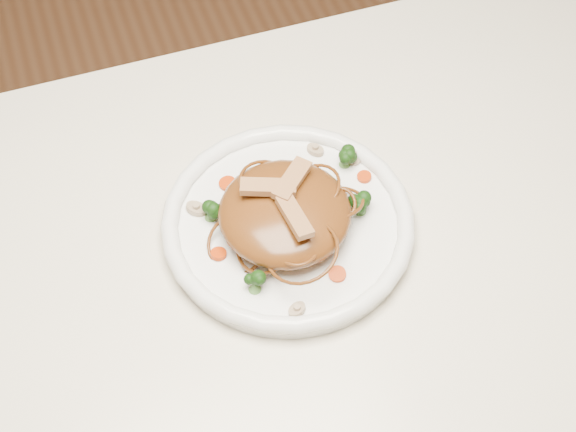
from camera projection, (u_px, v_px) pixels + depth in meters
name	position (u px, v px, depth m)	size (l,w,h in m)	color
table	(267.00, 337.00, 1.01)	(1.20, 0.80, 0.75)	beige
plate	(288.00, 227.00, 0.98)	(0.28, 0.28, 0.02)	white
noodle_mound	(285.00, 213.00, 0.95)	(0.15, 0.15, 0.05)	#5E3211
chicken_a	(292.00, 180.00, 0.93)	(0.06, 0.02, 0.01)	tan
chicken_b	(268.00, 187.00, 0.93)	(0.06, 0.02, 0.01)	tan
chicken_c	(295.00, 217.00, 0.90)	(0.06, 0.02, 0.01)	tan
broccoli_0	(345.00, 156.00, 1.01)	(0.03, 0.03, 0.03)	#16360B
broccoli_1	(210.00, 209.00, 0.96)	(0.03, 0.03, 0.03)	#16360B
broccoli_2	(254.00, 281.00, 0.91)	(0.03, 0.03, 0.03)	#16360B
broccoli_3	(361.00, 204.00, 0.97)	(0.03, 0.03, 0.03)	#16360B
carrot_0	(306.00, 169.00, 1.01)	(0.02, 0.02, 0.01)	#C03707
carrot_1	(219.00, 254.00, 0.94)	(0.02, 0.02, 0.01)	#C03707
carrot_2	(364.00, 177.00, 1.01)	(0.02, 0.02, 0.01)	#C03707
carrot_3	(228.00, 183.00, 1.00)	(0.02, 0.02, 0.01)	#C03707
carrot_4	(337.00, 274.00, 0.93)	(0.02, 0.02, 0.01)	#C03707
mushroom_0	(297.00, 310.00, 0.90)	(0.02, 0.02, 0.01)	#C5AE94
mushroom_1	(353.00, 156.00, 1.02)	(0.03, 0.03, 0.01)	#C5AE94
mushroom_2	(197.00, 209.00, 0.98)	(0.03, 0.03, 0.01)	#C5AE94
mushroom_3	(315.00, 150.00, 1.03)	(0.02, 0.02, 0.01)	#C5AE94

